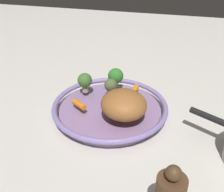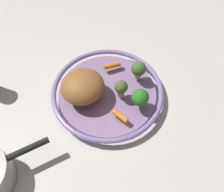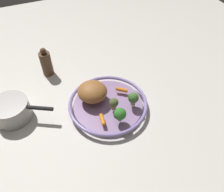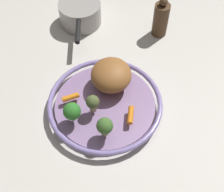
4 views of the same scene
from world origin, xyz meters
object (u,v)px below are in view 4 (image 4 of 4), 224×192
Objects in this scene: roast_chicken_piece at (111,75)px; baby_carrot_near_rim at (131,115)px; serving_bowl at (105,105)px; baby_carrot_back at (71,97)px; pepper_mill at (161,19)px; saucepan at (80,13)px; broccoli_floret_mid at (93,103)px; broccoli_floret_edge at (72,111)px; broccoli_floret_small at (105,126)px.

baby_carrot_near_rim is (-0.01, -0.13, -0.03)m from roast_chicken_piece.
baby_carrot_back is at bearing 145.12° from serving_bowl.
roast_chicken_piece is 2.39× the size of baby_carrot_near_rim.
pepper_mill is (0.40, 0.13, 0.02)m from baby_carrot_back.
saucepan is at bearing 73.99° from serving_bowl.
broccoli_floret_mid reaches higher than baby_carrot_near_rim.
saucepan is (0.11, 0.38, 0.02)m from serving_bowl.
broccoli_floret_mid is at bearing -151.84° from pepper_mill.
broccoli_floret_edge is (-0.14, 0.07, 0.03)m from baby_carrot_near_rim.
saucepan is (0.15, 0.39, -0.03)m from broccoli_floret_mid.
broccoli_floret_edge is at bearing 122.82° from broccoli_floret_small.
baby_carrot_near_rim is 0.85× the size of broccoli_floret_small.
baby_carrot_back is at bearing -162.09° from pepper_mill.
broccoli_floret_edge is at bearing 179.44° from broccoli_floret_mid.
roast_chicken_piece is (0.05, 0.05, 0.05)m from serving_bowl.
serving_bowl is at bearing 61.09° from broccoli_floret_small.
broccoli_floret_small reaches higher than saucepan.
broccoli_floret_edge is at bearing 152.58° from baby_carrot_near_rim.
roast_chicken_piece reaches higher than serving_bowl.
baby_carrot_near_rim is at bearing -98.90° from saucepan.
broccoli_floret_mid is (0.04, -0.06, 0.03)m from baby_carrot_back.
baby_carrot_back is at bearing 101.85° from broccoli_floret_small.
baby_carrot_near_rim is 0.92× the size of broccoli_floret_mid.
saucepan is (0.21, 0.39, -0.03)m from broccoli_floret_edge.
pepper_mill is at bearing 43.03° from baby_carrot_near_rim.
saucepan reaches higher than baby_carrot_near_rim.
pepper_mill is (0.27, 0.14, -0.01)m from roast_chicken_piece.
serving_bowl is 6.80× the size of baby_carrot_back.
roast_chicken_piece is 0.17m from broccoli_floret_small.
broccoli_floret_edge is (-0.15, -0.06, 0.00)m from roast_chicken_piece.
pepper_mill is (0.32, 0.19, 0.04)m from serving_bowl.
saucepan is at bearing 59.46° from baby_carrot_back.
broccoli_floret_mid is 0.24× the size of saucepan.
saucepan is (0.06, 0.33, -0.03)m from roast_chicken_piece.
baby_carrot_back is 0.87× the size of broccoli_floret_mid.
roast_chicken_piece is at bearing -100.16° from saucepan.
baby_carrot_back is 0.15m from broccoli_floret_small.
baby_carrot_back is 0.21× the size of saucepan.
serving_bowl is at bearing 11.00° from broccoli_floret_mid.
saucepan is at bearing 138.48° from pepper_mill.
broccoli_floret_edge is at bearing -118.86° from saucepan.
broccoli_floret_edge is 0.44m from saucepan.
roast_chicken_piece is 0.53× the size of saucepan.
roast_chicken_piece is 0.84× the size of pepper_mill.
broccoli_floret_small reaches higher than serving_bowl.
broccoli_floret_small is 0.47m from pepper_mill.
broccoli_floret_small is 0.50m from saucepan.
serving_bowl is at bearing 4.15° from broccoli_floret_edge.
pepper_mill is (0.43, 0.19, -0.01)m from broccoli_floret_edge.
pepper_mill is at bearing 17.91° from baby_carrot_back.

